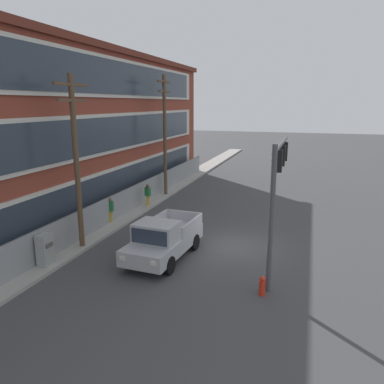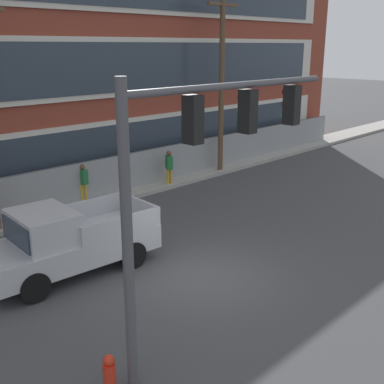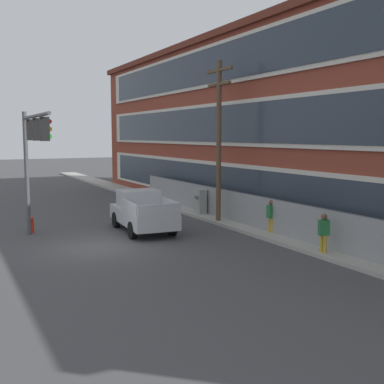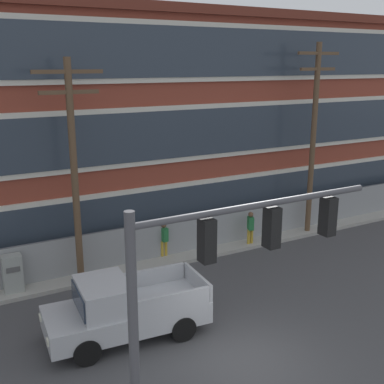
% 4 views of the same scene
% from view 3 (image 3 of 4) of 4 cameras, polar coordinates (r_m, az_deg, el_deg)
% --- Properties ---
extents(ground_plane, '(160.00, 160.00, 0.00)m').
position_cam_3_polar(ground_plane, '(20.53, -11.05, -6.54)').
color(ground_plane, '#424244').
extents(sidewalk_building_side, '(80.00, 1.84, 0.16)m').
position_cam_3_polar(sidewalk_building_side, '(23.88, 7.48, -4.40)').
color(sidewalk_building_side, '#9E9B93').
rests_on(sidewalk_building_side, ground).
extents(brick_mill_building, '(46.45, 10.17, 10.69)m').
position_cam_3_polar(brick_mill_building, '(28.71, 14.60, 7.89)').
color(brick_mill_building, brown).
rests_on(brick_mill_building, ground).
extents(chain_link_fence, '(33.53, 0.06, 1.76)m').
position_cam_3_polar(chain_link_fence, '(21.26, 12.55, -3.65)').
color(chain_link_fence, gray).
rests_on(chain_link_fence, ground).
extents(traffic_signal_mast, '(5.90, 0.43, 5.76)m').
position_cam_3_polar(traffic_signal_mast, '(21.78, -18.38, 5.23)').
color(traffic_signal_mast, '#4C4C51').
rests_on(traffic_signal_mast, ground).
extents(pickup_truck_silver, '(5.13, 2.45, 1.97)m').
position_cam_3_polar(pickup_truck_silver, '(23.66, -5.93, -2.38)').
color(pickup_truck_silver, '#B2B5BA').
rests_on(pickup_truck_silver, ground).
extents(utility_pole_near_corner, '(2.50, 0.26, 8.51)m').
position_cam_3_polar(utility_pole_near_corner, '(25.35, 3.20, 6.84)').
color(utility_pole_near_corner, brown).
rests_on(utility_pole_near_corner, ground).
extents(electrical_cabinet, '(0.69, 0.50, 1.57)m').
position_cam_3_polar(electrical_cabinet, '(27.87, 1.00, -1.28)').
color(electrical_cabinet, '#939993').
rests_on(electrical_cabinet, ground).
extents(pedestrian_near_cabinet, '(0.37, 0.46, 1.69)m').
position_cam_3_polar(pedestrian_near_cabinet, '(19.24, 15.34, -4.58)').
color(pedestrian_near_cabinet, '#B7932D').
rests_on(pedestrian_near_cabinet, ground).
extents(pedestrian_by_fence, '(0.32, 0.43, 1.69)m').
position_cam_3_polar(pedestrian_by_fence, '(22.76, 9.36, -2.70)').
color(pedestrian_by_fence, '#B7932D').
rests_on(pedestrian_by_fence, ground).
extents(fire_hydrant, '(0.24, 0.24, 0.78)m').
position_cam_3_polar(fire_hydrant, '(24.48, -18.50, -3.71)').
color(fire_hydrant, red).
rests_on(fire_hydrant, ground).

